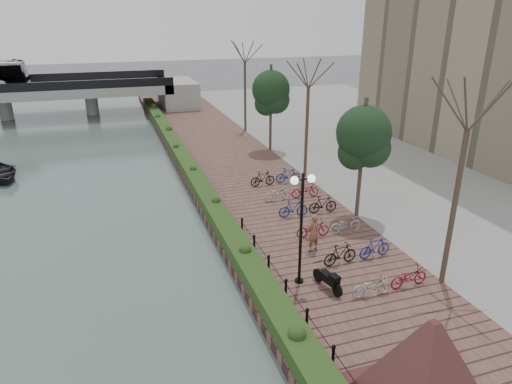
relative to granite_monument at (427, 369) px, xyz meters
name	(u,v)px	position (x,y,z in m)	size (l,w,h in m)	color
ground	(280,366)	(-2.85, 3.42, -2.05)	(220.00, 220.00, 0.00)	#59595B
promenade	(243,178)	(1.15, 20.92, -1.80)	(8.00, 75.00, 0.50)	brown
inland_pavement	(435,157)	(17.15, 20.92, -1.80)	(24.00, 75.00, 0.50)	gray
hedge	(188,165)	(-2.25, 23.42, -1.25)	(1.10, 56.00, 0.60)	#203D16
chain_fence	(296,303)	(-1.45, 5.42, -1.20)	(0.10, 14.10, 0.70)	black
granite_monument	(427,369)	(0.00, 0.00, 0.00)	(5.82, 5.82, 3.06)	#43231C
lamppost	(302,205)	(-0.53, 7.23, 1.90)	(1.02, 0.32, 4.76)	black
motorcycle	(328,278)	(0.34, 6.40, -1.07)	(0.48, 1.53, 0.95)	black
pedestrian	(313,232)	(1.15, 9.55, -0.62)	(0.67, 0.44, 1.85)	brown
bicycle_parking	(320,217)	(2.65, 11.91, -1.08)	(2.40, 14.69, 1.00)	#A5A5AA
street_trees	(329,143)	(5.15, 16.10, 1.64)	(3.20, 37.12, 6.80)	#372720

